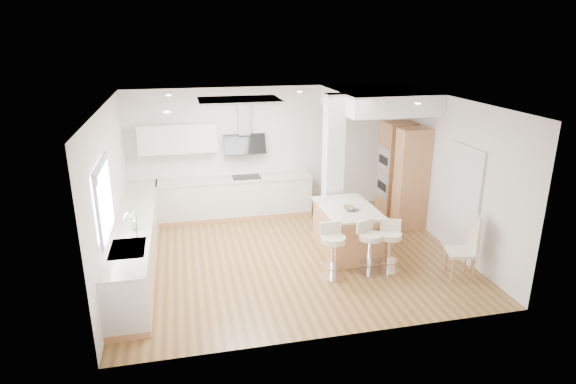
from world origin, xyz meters
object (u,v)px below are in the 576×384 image
object	(u,v)px
peninsula	(347,229)
bar_stool_a	(333,248)
bar_stool_b	(369,245)
dining_chair	(467,245)
bar_stool_c	(389,244)

from	to	relation	value
peninsula	bar_stool_a	world-z (taller)	peninsula
peninsula	bar_stool_b	distance (m)	0.87
peninsula	dining_chair	xyz separation A→B (m)	(1.61, -1.36, 0.14)
bar_stool_a	dining_chair	size ratio (longest dim) A/B	0.85
bar_stool_c	bar_stool_b	bearing A→B (deg)	-159.24
bar_stool_b	dining_chair	size ratio (longest dim) A/B	0.83
peninsula	bar_stool_b	xyz separation A→B (m)	(0.10, -0.86, 0.07)
peninsula	dining_chair	bearing A→B (deg)	-41.29
bar_stool_b	bar_stool_c	size ratio (longest dim) A/B	1.01
bar_stool_b	peninsula	bearing A→B (deg)	73.74
bar_stool_a	bar_stool_c	bearing A→B (deg)	-0.64
bar_stool_a	bar_stool_b	world-z (taller)	bar_stool_a
bar_stool_a	bar_stool_c	world-z (taller)	bar_stool_a
bar_stool_b	dining_chair	distance (m)	1.59
bar_stool_a	dining_chair	distance (m)	2.21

